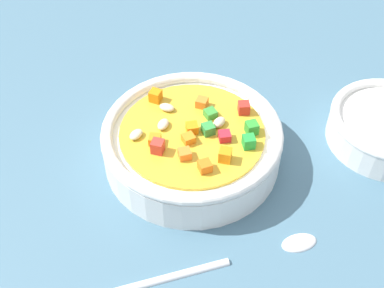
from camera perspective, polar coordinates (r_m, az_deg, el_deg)
ground_plane at (r=58.89cm, az=0.00°, el=-2.28°), size 140.00×140.00×2.00cm
soup_bowl_main at (r=56.15cm, az=0.01°, el=0.21°), size 19.93×19.93×5.85cm
spoon at (r=49.75cm, az=3.43°, el=-13.10°), size 10.48×22.23×0.97cm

